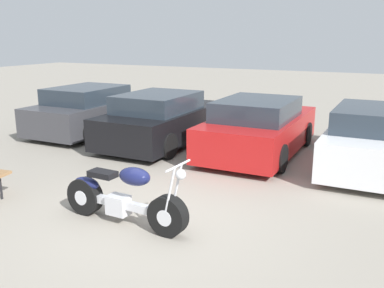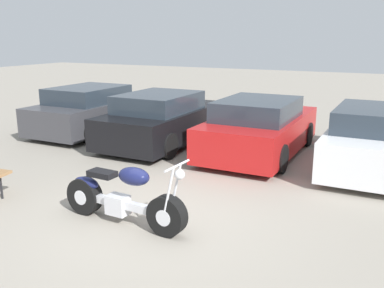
# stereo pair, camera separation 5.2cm
# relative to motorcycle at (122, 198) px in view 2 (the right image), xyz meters

# --- Properties ---
(ground_plane) EXTENTS (60.00, 60.00, 0.00)m
(ground_plane) POSITION_rel_motorcycle_xyz_m (0.32, 0.29, -0.41)
(ground_plane) COLOR gray
(motorcycle) EXTENTS (2.19, 0.62, 1.10)m
(motorcycle) POSITION_rel_motorcycle_xyz_m (0.00, 0.00, 0.00)
(motorcycle) COLOR black
(motorcycle) RESTS_ON ground_plane
(parked_car_dark_grey) EXTENTS (1.94, 4.13, 1.36)m
(parked_car_dark_grey) POSITION_rel_motorcycle_xyz_m (-4.63, 4.98, 0.23)
(parked_car_dark_grey) COLOR #3D3D42
(parked_car_dark_grey) RESTS_ON ground_plane
(parked_car_black) EXTENTS (1.94, 4.13, 1.36)m
(parked_car_black) POSITION_rel_motorcycle_xyz_m (-2.01, 4.64, 0.23)
(parked_car_black) COLOR black
(parked_car_black) RESTS_ON ground_plane
(parked_car_red) EXTENTS (1.94, 4.13, 1.36)m
(parked_car_red) POSITION_rel_motorcycle_xyz_m (0.61, 4.77, 0.23)
(parked_car_red) COLOR red
(parked_car_red) RESTS_ON ground_plane
(parked_car_white) EXTENTS (1.94, 4.13, 1.36)m
(parked_car_white) POSITION_rel_motorcycle_xyz_m (3.23, 4.76, 0.23)
(parked_car_white) COLOR white
(parked_car_white) RESTS_ON ground_plane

